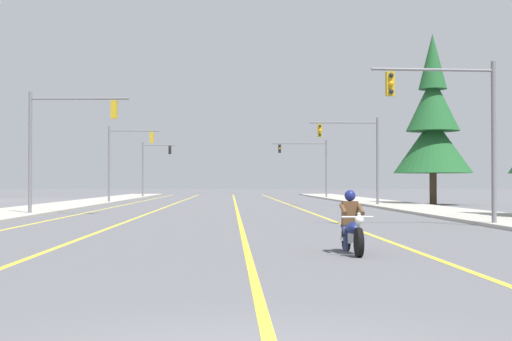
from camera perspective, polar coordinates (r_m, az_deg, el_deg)
The scene contains 14 objects.
lane_stripe_center at distance 51.67m, azimuth -1.55°, elevation -2.77°, with size 0.16×100.00×0.01m, color yellow.
lane_stripe_left at distance 51.85m, azimuth -6.82°, elevation -2.75°, with size 0.16×100.00×0.01m, color yellow.
lane_stripe_right at distance 51.85m, azimuth 2.87°, elevation -2.76°, with size 0.16×100.00×0.01m, color yellow.
lane_stripe_far_left at distance 52.26m, azimuth -10.64°, elevation -2.73°, with size 0.16×100.00×0.01m, color yellow.
sidewalk_kerb_right at distance 48.10m, azimuth 12.05°, elevation -2.80°, with size 4.40×110.00×0.14m, color #ADA89E.
sidewalk_kerb_left at distance 48.04m, azimuth -15.74°, elevation -2.79°, with size 4.40×110.00×0.14m, color #ADA89E.
motorcycle_with_rider at distance 17.17m, azimuth 7.39°, elevation -4.43°, with size 0.70×2.19×1.46m.
traffic_signal_near_right at distance 28.67m, azimuth 15.37°, elevation 4.00°, with size 4.75×0.56×6.20m.
traffic_signal_near_left at distance 38.31m, azimuth -14.96°, elevation 2.78°, with size 5.04×0.44×6.20m.
traffic_signal_mid_right at distance 52.10m, azimuth 7.86°, elevation 1.76°, with size 4.85×0.37×6.20m.
traffic_signal_mid_left at distance 60.51m, azimuth -10.20°, elevation 1.34°, with size 4.08×0.49×6.20m.
traffic_signal_far_right at distance 79.07m, azimuth 4.19°, elevation 0.87°, with size 5.96×0.38×6.20m.
traffic_signal_far_left at distance 83.22m, azimuth -8.04°, elevation 0.69°, with size 3.63×0.37×6.20m.
conifer_tree_right_verge_far at distance 56.36m, azimuth 13.49°, elevation 3.34°, with size 5.79×5.79×12.74m.
Camera 1 is at (-0.14, -6.64, 1.62)m, focal length 51.86 mm.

